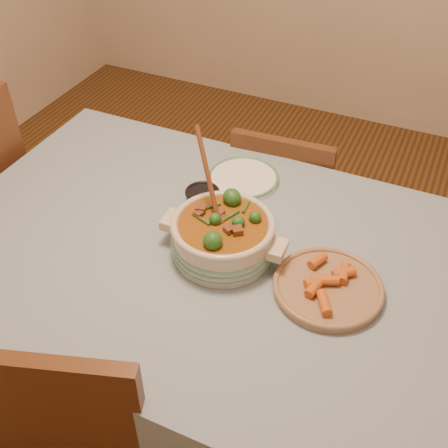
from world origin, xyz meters
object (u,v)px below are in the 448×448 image
Objects in this scene: condiment_bowl at (202,197)px; fried_plate at (328,286)px; stew_casserole at (223,234)px; dining_table at (218,275)px; white_plate at (243,178)px; chair_far at (284,202)px.

condiment_bowl is 0.33× the size of fried_plate.
condiment_bowl is at bearing 157.66° from fried_plate.
fried_plate is (0.32, -0.02, -0.05)m from stew_casserole.
dining_table is 0.35m from fried_plate.
condiment_bowl reaches higher than fried_plate.
fried_plate is at bearing -22.34° from condiment_bowl.
white_plate is (-0.07, 0.35, 0.10)m from dining_table.
dining_table is 0.17m from stew_casserole.
dining_table is at bearing 177.56° from fried_plate.
dining_table is 4.58× the size of stew_casserole.
dining_table is at bearing 87.02° from chair_far.
chair_far is (0.12, 0.48, -0.33)m from condiment_bowl.
dining_table is 14.25× the size of condiment_bowl.
fried_plate is (0.40, -0.37, 0.01)m from white_plate.
white_plate reaches higher than dining_table.
condiment_bowl is 0.51m from fried_plate.
condiment_bowl is at bearing -110.91° from white_plate.
condiment_bowl is 0.14× the size of chair_far.
stew_casserole reaches higher than white_plate.
condiment_bowl reaches higher than white_plate.
white_plate is at bearing 75.27° from chair_far.
fried_plate is at bearing -2.44° from dining_table.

